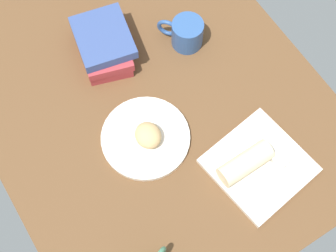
# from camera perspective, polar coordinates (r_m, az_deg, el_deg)

# --- Properties ---
(dining_table) EXTENTS (1.10, 0.90, 0.04)m
(dining_table) POSITION_cam_1_polar(r_m,az_deg,el_deg) (1.43, -2.01, 2.59)
(dining_table) COLOR brown
(dining_table) RESTS_ON ground
(round_plate) EXTENTS (0.24, 0.24, 0.01)m
(round_plate) POSITION_cam_1_polar(r_m,az_deg,el_deg) (1.36, -2.54, -1.33)
(round_plate) COLOR silver
(round_plate) RESTS_ON dining_table
(scone_pastry) EXTENTS (0.08, 0.07, 0.05)m
(scone_pastry) POSITION_cam_1_polar(r_m,az_deg,el_deg) (1.32, -2.25, -1.05)
(scone_pastry) COLOR tan
(scone_pastry) RESTS_ON round_plate
(square_plate) EXTENTS (0.26, 0.26, 0.02)m
(square_plate) POSITION_cam_1_polar(r_m,az_deg,el_deg) (1.35, 10.22, -4.39)
(square_plate) COLOR silver
(square_plate) RESTS_ON dining_table
(sauce_cup) EXTENTS (0.05, 0.05, 0.03)m
(sauce_cup) POSITION_cam_1_polar(r_m,az_deg,el_deg) (1.34, 12.53, -3.72)
(sauce_cup) COLOR silver
(sauce_cup) RESTS_ON square_plate
(breakfast_wrap) EXTENTS (0.06, 0.15, 0.06)m
(breakfast_wrap) POSITION_cam_1_polar(r_m,az_deg,el_deg) (1.30, 8.71, -4.16)
(breakfast_wrap) COLOR beige
(breakfast_wrap) RESTS_ON square_plate
(book_stack) EXTENTS (0.24, 0.18, 0.09)m
(book_stack) POSITION_cam_1_polar(r_m,az_deg,el_deg) (1.46, -7.24, 9.27)
(book_stack) COLOR #A53338
(book_stack) RESTS_ON dining_table
(second_mug) EXTENTS (0.12, 0.11, 0.09)m
(second_mug) POSITION_cam_1_polar(r_m,az_deg,el_deg) (1.47, 2.05, 10.43)
(second_mug) COLOR #2D518C
(second_mug) RESTS_ON dining_table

